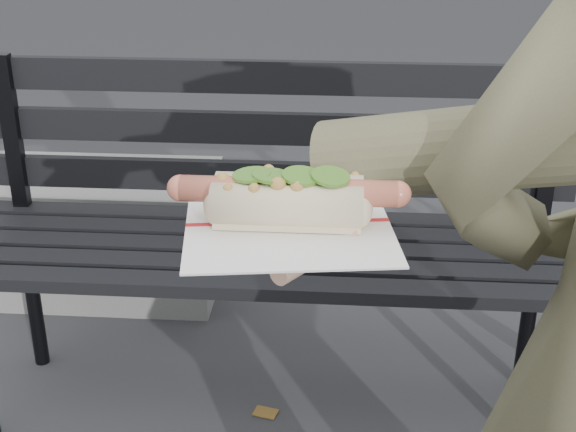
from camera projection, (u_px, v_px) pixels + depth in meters
name	position (u px, v px, depth m)	size (l,w,h in m)	color
park_bench	(264.00, 216.00, 1.94)	(1.50, 0.44, 0.88)	black
concrete_block	(35.00, 230.00, 2.63)	(1.20, 0.40, 0.40)	slate
held_hotdog	(493.00, 161.00, 0.79)	(0.63, 0.32, 0.20)	brown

